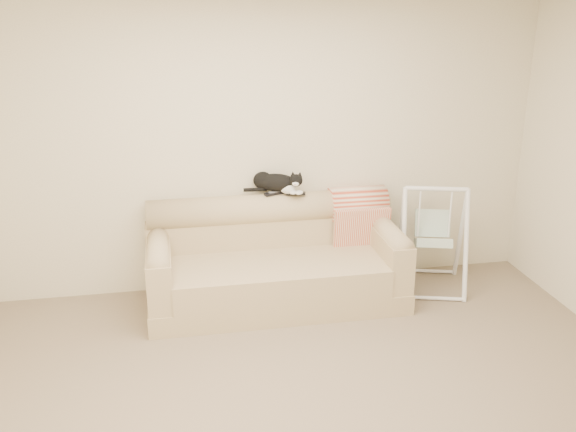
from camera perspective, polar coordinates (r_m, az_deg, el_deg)
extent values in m
plane|color=#6C5F4D|center=(4.41, 2.01, -16.68)|extent=(5.00, 5.00, 0.00)
cube|color=beige|center=(5.68, -2.28, 6.19)|extent=(5.00, 0.04, 2.60)
cube|color=tan|center=(5.66, -1.00, -6.90)|extent=(2.20, 0.90, 0.18)
cube|color=tan|center=(5.47, -0.81, -5.43)|extent=(1.80, 0.68, 0.24)
cube|color=tan|center=(5.83, -1.59, -2.44)|extent=(2.20, 0.22, 0.50)
cylinder|color=tan|center=(5.71, -1.62, 0.61)|extent=(2.16, 0.28, 0.28)
cube|color=tan|center=(5.47, -11.33, -4.80)|extent=(0.20, 0.88, 0.42)
cylinder|color=tan|center=(5.39, -11.47, -2.76)|extent=(0.18, 0.84, 0.18)
cube|color=tan|center=(5.77, 8.74, -3.33)|extent=(0.20, 0.88, 0.42)
cylinder|color=tan|center=(5.69, 8.84, -1.38)|extent=(0.18, 0.84, 0.18)
cube|color=black|center=(5.66, -1.24, 2.03)|extent=(0.19, 0.10, 0.02)
cube|color=gray|center=(5.66, -1.25, 2.17)|extent=(0.11, 0.07, 0.01)
cube|color=black|center=(5.66, 0.70, 2.01)|extent=(0.18, 0.08, 0.02)
ellipsoid|color=black|center=(5.67, -1.00, 2.99)|extent=(0.41, 0.31, 0.16)
ellipsoid|color=black|center=(5.70, -2.25, 3.18)|extent=(0.22, 0.21, 0.16)
ellipsoid|color=white|center=(5.63, -0.05, 2.53)|extent=(0.17, 0.14, 0.11)
ellipsoid|color=black|center=(5.58, 0.72, 3.19)|extent=(0.15, 0.16, 0.11)
ellipsoid|color=white|center=(5.54, 0.67, 2.89)|extent=(0.08, 0.07, 0.04)
sphere|color=#BF7272|center=(5.52, 0.63, 2.83)|extent=(0.01, 0.01, 0.01)
cone|color=black|center=(5.58, 0.43, 3.76)|extent=(0.05, 0.06, 0.05)
cone|color=black|center=(5.57, 1.06, 3.73)|extent=(0.07, 0.07, 0.05)
sphere|color=#B88725|center=(5.54, 0.43, 3.15)|extent=(0.02, 0.02, 0.02)
sphere|color=#B88725|center=(5.54, 0.84, 3.13)|extent=(0.02, 0.02, 0.02)
ellipsoid|color=white|center=(5.59, 0.47, 2.13)|extent=(0.10, 0.11, 0.03)
ellipsoid|color=white|center=(5.58, 0.99, 2.10)|extent=(0.10, 0.11, 0.03)
cylinder|color=black|center=(5.67, -2.95, 2.36)|extent=(0.21, 0.04, 0.03)
cylinder|color=#C03D23|center=(5.89, 6.15, 1.08)|extent=(0.51, 0.33, 0.33)
cube|color=#C03D23|center=(5.80, 6.56, -1.32)|extent=(0.51, 0.09, 0.42)
cylinder|color=white|center=(5.79, 10.23, -2.43)|extent=(0.13, 0.33, 0.96)
cylinder|color=white|center=(6.07, 10.02, -1.41)|extent=(0.13, 0.33, 0.96)
cylinder|color=white|center=(5.87, 15.55, -2.57)|extent=(0.13, 0.33, 0.96)
cylinder|color=white|center=(6.14, 15.11, -1.55)|extent=(0.13, 0.33, 0.96)
cylinder|color=white|center=(5.81, 13.08, 2.36)|extent=(0.54, 0.19, 0.04)
cylinder|color=white|center=(5.87, 12.75, -7.13)|extent=(0.53, 0.18, 0.03)
cylinder|color=white|center=(6.40, 12.14, -4.79)|extent=(0.53, 0.18, 0.03)
cube|color=white|center=(5.94, 12.75, -2.37)|extent=(0.38, 0.36, 0.18)
cube|color=white|center=(6.01, 12.72, -0.63)|extent=(0.34, 0.23, 0.25)
cylinder|color=white|center=(5.86, 11.59, 0.30)|extent=(0.02, 0.02, 0.45)
cylinder|color=white|center=(5.90, 14.23, 0.22)|extent=(0.02, 0.02, 0.45)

